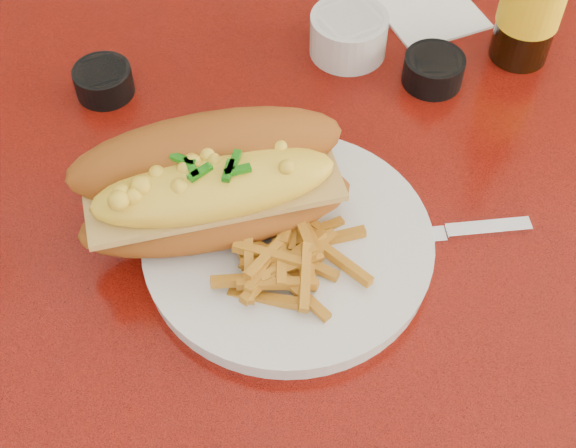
{
  "coord_description": "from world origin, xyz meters",
  "views": [
    {
      "loc": [
        0.01,
        -0.49,
        1.35
      ],
      "look_at": [
        0.0,
        -0.08,
        0.81
      ],
      "focal_mm": 50.0,
      "sensor_mm": 36.0,
      "label": 1
    }
  ],
  "objects_px": {
    "gravy_ramekin": "(349,33)",
    "mac_hoagie": "(212,183)",
    "dinner_plate": "(288,245)",
    "booth_bench_far": "(299,32)",
    "sauce_cup_right": "(434,69)",
    "fork": "(225,194)",
    "sauce_cup_left": "(103,80)",
    "knife": "(435,234)",
    "diner_table": "(290,278)"
  },
  "relations": [
    {
      "from": "sauce_cup_right",
      "to": "knife",
      "type": "relative_size",
      "value": 0.38
    },
    {
      "from": "dinner_plate",
      "to": "mac_hoagie",
      "type": "bearing_deg",
      "value": 159.17
    },
    {
      "from": "fork",
      "to": "gravy_ramekin",
      "type": "relative_size",
      "value": 1.57
    },
    {
      "from": "mac_hoagie",
      "to": "gravy_ramekin",
      "type": "distance_m",
      "value": 0.28
    },
    {
      "from": "gravy_ramekin",
      "to": "sauce_cup_right",
      "type": "distance_m",
      "value": 0.1
    },
    {
      "from": "booth_bench_far",
      "to": "sauce_cup_right",
      "type": "relative_size",
      "value": 14.89
    },
    {
      "from": "mac_hoagie",
      "to": "sauce_cup_right",
      "type": "xyz_separation_m",
      "value": [
        0.21,
        0.2,
        -0.05
      ]
    },
    {
      "from": "dinner_plate",
      "to": "gravy_ramekin",
      "type": "xyz_separation_m",
      "value": [
        0.06,
        0.27,
        0.01
      ]
    },
    {
      "from": "booth_bench_far",
      "to": "dinner_plate",
      "type": "distance_m",
      "value": 1.02
    },
    {
      "from": "fork",
      "to": "sauce_cup_left",
      "type": "height_order",
      "value": "sauce_cup_left"
    },
    {
      "from": "booth_bench_far",
      "to": "mac_hoagie",
      "type": "height_order",
      "value": "booth_bench_far"
    },
    {
      "from": "mac_hoagie",
      "to": "fork",
      "type": "xyz_separation_m",
      "value": [
        0.01,
        0.03,
        -0.04
      ]
    },
    {
      "from": "gravy_ramekin",
      "to": "fork",
      "type": "bearing_deg",
      "value": -117.88
    },
    {
      "from": "gravy_ramekin",
      "to": "sauce_cup_left",
      "type": "distance_m",
      "value": 0.26
    },
    {
      "from": "fork",
      "to": "sauce_cup_right",
      "type": "distance_m",
      "value": 0.27
    },
    {
      "from": "knife",
      "to": "dinner_plate",
      "type": "bearing_deg",
      "value": -179.01
    },
    {
      "from": "dinner_plate",
      "to": "sauce_cup_right",
      "type": "height_order",
      "value": "sauce_cup_right"
    },
    {
      "from": "booth_bench_far",
      "to": "mac_hoagie",
      "type": "distance_m",
      "value": 1.02
    },
    {
      "from": "mac_hoagie",
      "to": "sauce_cup_left",
      "type": "relative_size",
      "value": 4.24
    },
    {
      "from": "mac_hoagie",
      "to": "fork",
      "type": "distance_m",
      "value": 0.05
    },
    {
      "from": "gravy_ramekin",
      "to": "sauce_cup_left",
      "type": "height_order",
      "value": "gravy_ramekin"
    },
    {
      "from": "booth_bench_far",
      "to": "sauce_cup_right",
      "type": "bearing_deg",
      "value": -77.71
    },
    {
      "from": "dinner_plate",
      "to": "knife",
      "type": "height_order",
      "value": "dinner_plate"
    },
    {
      "from": "fork",
      "to": "gravy_ramekin",
      "type": "distance_m",
      "value": 0.25
    },
    {
      "from": "diner_table",
      "to": "sauce_cup_right",
      "type": "bearing_deg",
      "value": 44.76
    },
    {
      "from": "fork",
      "to": "gravy_ramekin",
      "type": "height_order",
      "value": "gravy_ramekin"
    },
    {
      "from": "dinner_plate",
      "to": "gravy_ramekin",
      "type": "height_order",
      "value": "gravy_ramekin"
    },
    {
      "from": "fork",
      "to": "sauce_cup_left",
      "type": "distance_m",
      "value": 0.2
    },
    {
      "from": "fork",
      "to": "sauce_cup_right",
      "type": "height_order",
      "value": "sauce_cup_right"
    },
    {
      "from": "sauce_cup_right",
      "to": "gravy_ramekin",
      "type": "bearing_deg",
      "value": 152.54
    },
    {
      "from": "dinner_plate",
      "to": "mac_hoagie",
      "type": "distance_m",
      "value": 0.09
    },
    {
      "from": "sauce_cup_left",
      "to": "gravy_ramekin",
      "type": "bearing_deg",
      "value": 15.54
    },
    {
      "from": "booth_bench_far",
      "to": "knife",
      "type": "distance_m",
      "value": 1.0
    },
    {
      "from": "diner_table",
      "to": "booth_bench_far",
      "type": "xyz_separation_m",
      "value": [
        0.0,
        0.81,
        -0.32
      ]
    },
    {
      "from": "fork",
      "to": "sauce_cup_left",
      "type": "bearing_deg",
      "value": 25.4
    },
    {
      "from": "fork",
      "to": "sauce_cup_right",
      "type": "xyz_separation_m",
      "value": [
        0.2,
        0.17,
        -0.0
      ]
    },
    {
      "from": "mac_hoagie",
      "to": "knife",
      "type": "height_order",
      "value": "mac_hoagie"
    },
    {
      "from": "diner_table",
      "to": "dinner_plate",
      "type": "distance_m",
      "value": 0.19
    },
    {
      "from": "gravy_ramekin",
      "to": "mac_hoagie",
      "type": "bearing_deg",
      "value": -116.62
    },
    {
      "from": "gravy_ramekin",
      "to": "dinner_plate",
      "type": "bearing_deg",
      "value": -102.12
    },
    {
      "from": "dinner_plate",
      "to": "fork",
      "type": "distance_m",
      "value": 0.08
    },
    {
      "from": "diner_table",
      "to": "fork",
      "type": "xyz_separation_m",
      "value": [
        -0.06,
        -0.03,
        0.18
      ]
    },
    {
      "from": "knife",
      "to": "fork",
      "type": "bearing_deg",
      "value": 163.4
    },
    {
      "from": "diner_table",
      "to": "sauce_cup_left",
      "type": "relative_size",
      "value": 20.1
    },
    {
      "from": "gravy_ramekin",
      "to": "booth_bench_far",
      "type": "bearing_deg",
      "value": 95.31
    },
    {
      "from": "mac_hoagie",
      "to": "booth_bench_far",
      "type": "bearing_deg",
      "value": 70.16
    },
    {
      "from": "mac_hoagie",
      "to": "sauce_cup_right",
      "type": "relative_size",
      "value": 3.22
    },
    {
      "from": "booth_bench_far",
      "to": "fork",
      "type": "distance_m",
      "value": 0.98
    },
    {
      "from": "gravy_ramekin",
      "to": "sauce_cup_right",
      "type": "height_order",
      "value": "gravy_ramekin"
    },
    {
      "from": "diner_table",
      "to": "knife",
      "type": "bearing_deg",
      "value": -23.89
    }
  ]
}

